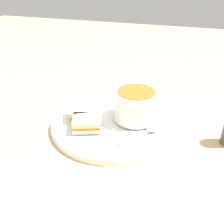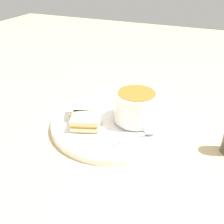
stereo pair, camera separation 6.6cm
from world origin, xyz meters
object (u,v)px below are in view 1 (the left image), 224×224
Objects in this scene: spoon at (150,130)px; sandwich_half_far at (87,123)px; soup_bowl at (136,105)px; sandwich_half_near at (82,112)px.

spoon is 0.15m from sandwich_half_far.
sandwich_half_far reaches higher than spoon.
soup_bowl is at bearing 82.71° from spoon.
spoon is (-0.05, -0.05, -0.03)m from soup_bowl.
soup_bowl reaches higher than sandwich_half_far.
sandwich_half_far is at bearing 140.69° from spoon.
soup_bowl is 1.33× the size of sandwich_half_far.
sandwich_half_far is (-0.03, 0.15, 0.01)m from spoon.
sandwich_half_near is at bearing 35.25° from sandwich_half_far.
sandwich_half_near is 1.05× the size of sandwich_half_far.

